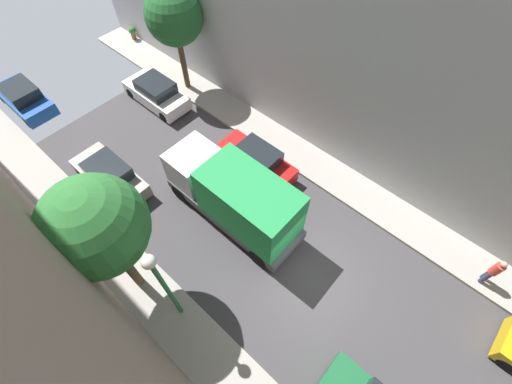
# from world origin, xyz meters

# --- Properties ---
(ground) EXTENTS (32.00, 32.00, 0.00)m
(ground) POSITION_xyz_m (0.00, 0.00, 0.00)
(ground) COLOR #423F42
(sidewalk_left) EXTENTS (2.00, 44.00, 0.15)m
(sidewalk_left) POSITION_xyz_m (-5.00, 0.00, 0.07)
(sidewalk_left) COLOR #A8A399
(sidewalk_left) RESTS_ON ground
(sidewalk_right) EXTENTS (2.00, 44.00, 0.15)m
(sidewalk_right) POSITION_xyz_m (5.00, 0.00, 0.07)
(sidewalk_right) COLOR #A8A399
(sidewalk_right) RESTS_ON ground
(parked_car_left_2) EXTENTS (1.78, 4.20, 1.57)m
(parked_car_left_2) POSITION_xyz_m (-2.70, 10.41, 0.72)
(parked_car_left_2) COLOR gray
(parked_car_left_2) RESTS_ON ground
(parked_car_left_3) EXTENTS (1.78, 4.20, 1.57)m
(parked_car_left_3) POSITION_xyz_m (-2.70, 18.95, 0.72)
(parked_car_left_3) COLOR #194799
(parked_car_left_3) RESTS_ON ground
(parked_car_right_1) EXTENTS (1.78, 4.20, 1.57)m
(parked_car_right_1) POSITION_xyz_m (2.70, 5.72, 0.72)
(parked_car_right_1) COLOR red
(parked_car_right_1) RESTS_ON ground
(parked_car_right_2) EXTENTS (1.78, 4.20, 1.57)m
(parked_car_right_2) POSITION_xyz_m (2.70, 13.54, 0.72)
(parked_car_right_2) COLOR white
(parked_car_right_2) RESTS_ON ground
(delivery_truck) EXTENTS (2.26, 6.60, 3.38)m
(delivery_truck) POSITION_xyz_m (0.00, 4.47, 1.79)
(delivery_truck) COLOR #4C4C51
(delivery_truck) RESTS_ON ground
(pedestrian) EXTENTS (0.40, 0.36, 1.72)m
(pedestrian) POSITION_xyz_m (4.56, -5.23, 1.07)
(pedestrian) COLOR #2D334C
(pedestrian) RESTS_ON sidewalk_right
(street_tree_0) EXTENTS (3.28, 3.28, 6.40)m
(street_tree_0) POSITION_xyz_m (-4.95, 5.34, 4.87)
(street_tree_0) COLOR brown
(street_tree_0) RESTS_ON sidewalk_left
(street_tree_1) EXTENTS (3.03, 3.03, 5.92)m
(street_tree_1) POSITION_xyz_m (4.80, 13.25, 4.52)
(street_tree_1) COLOR brown
(street_tree_1) RESTS_ON sidewalk_right
(potted_plant_1) EXTENTS (0.47, 0.47, 0.83)m
(potted_plant_1) POSITION_xyz_m (5.74, 19.98, 0.63)
(potted_plant_1) COLOR brown
(potted_plant_1) RESTS_ON sidewalk_right
(lamp_post) EXTENTS (0.44, 0.44, 5.15)m
(lamp_post) POSITION_xyz_m (-4.60, 3.15, 3.57)
(lamp_post) COLOR #26723F
(lamp_post) RESTS_ON sidewalk_left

